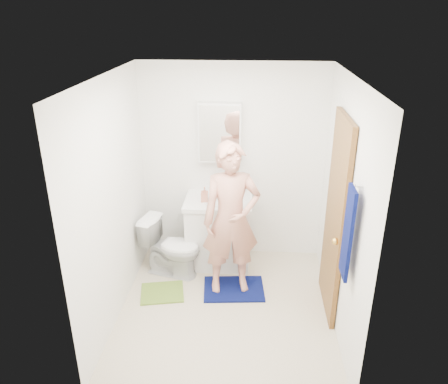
# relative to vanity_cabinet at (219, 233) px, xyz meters

# --- Properties ---
(floor) EXTENTS (2.20, 2.40, 0.02)m
(floor) POSITION_rel_vanity_cabinet_xyz_m (0.15, -0.91, -0.41)
(floor) COLOR beige
(floor) RESTS_ON ground
(ceiling) EXTENTS (2.20, 2.40, 0.02)m
(ceiling) POSITION_rel_vanity_cabinet_xyz_m (0.15, -0.91, 2.01)
(ceiling) COLOR white
(ceiling) RESTS_ON ground
(wall_back) EXTENTS (2.20, 0.02, 2.40)m
(wall_back) POSITION_rel_vanity_cabinet_xyz_m (0.15, 0.30, 0.80)
(wall_back) COLOR white
(wall_back) RESTS_ON ground
(wall_front) EXTENTS (2.20, 0.02, 2.40)m
(wall_front) POSITION_rel_vanity_cabinet_xyz_m (0.15, -2.12, 0.80)
(wall_front) COLOR white
(wall_front) RESTS_ON ground
(wall_left) EXTENTS (0.02, 2.40, 2.40)m
(wall_left) POSITION_rel_vanity_cabinet_xyz_m (-0.96, -0.91, 0.80)
(wall_left) COLOR white
(wall_left) RESTS_ON ground
(wall_right) EXTENTS (0.02, 2.40, 2.40)m
(wall_right) POSITION_rel_vanity_cabinet_xyz_m (1.26, -0.91, 0.80)
(wall_right) COLOR white
(wall_right) RESTS_ON ground
(vanity_cabinet) EXTENTS (0.75, 0.55, 0.80)m
(vanity_cabinet) POSITION_rel_vanity_cabinet_xyz_m (0.00, 0.00, 0.00)
(vanity_cabinet) COLOR white
(vanity_cabinet) RESTS_ON floor
(countertop) EXTENTS (0.79, 0.59, 0.05)m
(countertop) POSITION_rel_vanity_cabinet_xyz_m (0.00, 0.00, 0.43)
(countertop) COLOR white
(countertop) RESTS_ON vanity_cabinet
(sink_basin) EXTENTS (0.40, 0.40, 0.03)m
(sink_basin) POSITION_rel_vanity_cabinet_xyz_m (0.00, 0.00, 0.44)
(sink_basin) COLOR white
(sink_basin) RESTS_ON countertop
(faucet) EXTENTS (0.03, 0.03, 0.12)m
(faucet) POSITION_rel_vanity_cabinet_xyz_m (0.00, 0.18, 0.51)
(faucet) COLOR silver
(faucet) RESTS_ON countertop
(medicine_cabinet) EXTENTS (0.50, 0.12, 0.70)m
(medicine_cabinet) POSITION_rel_vanity_cabinet_xyz_m (0.00, 0.22, 1.20)
(medicine_cabinet) COLOR white
(medicine_cabinet) RESTS_ON wall_back
(mirror_panel) EXTENTS (0.46, 0.01, 0.66)m
(mirror_panel) POSITION_rel_vanity_cabinet_xyz_m (0.00, 0.16, 1.20)
(mirror_panel) COLOR white
(mirror_panel) RESTS_ON wall_back
(door) EXTENTS (0.05, 0.80, 2.05)m
(door) POSITION_rel_vanity_cabinet_xyz_m (1.22, -0.76, 0.62)
(door) COLOR brown
(door) RESTS_ON ground
(door_knob) EXTENTS (0.07, 0.07, 0.07)m
(door_knob) POSITION_rel_vanity_cabinet_xyz_m (1.18, -1.08, 0.55)
(door_knob) COLOR gold
(door_knob) RESTS_ON door
(towel) EXTENTS (0.03, 0.24, 0.80)m
(towel) POSITION_rel_vanity_cabinet_xyz_m (1.18, -1.48, 0.85)
(towel) COLOR #08104E
(towel) RESTS_ON wall_right
(towel_hook) EXTENTS (0.06, 0.02, 0.02)m
(towel_hook) POSITION_rel_vanity_cabinet_xyz_m (1.22, -1.48, 1.27)
(towel_hook) COLOR silver
(towel_hook) RESTS_ON wall_right
(toilet) EXTENTS (0.77, 0.56, 0.70)m
(toilet) POSITION_rel_vanity_cabinet_xyz_m (-0.53, -0.28, -0.05)
(toilet) COLOR white
(toilet) RESTS_ON floor
(bath_mat) EXTENTS (0.71, 0.54, 0.02)m
(bath_mat) POSITION_rel_vanity_cabinet_xyz_m (0.22, -0.58, -0.39)
(bath_mat) COLOR #08104E
(bath_mat) RESTS_ON floor
(green_rug) EXTENTS (0.54, 0.48, 0.02)m
(green_rug) POSITION_rel_vanity_cabinet_xyz_m (-0.58, -0.70, -0.39)
(green_rug) COLOR olive
(green_rug) RESTS_ON floor
(soap_dispenser) EXTENTS (0.08, 0.08, 0.18)m
(soap_dispenser) POSITION_rel_vanity_cabinet_xyz_m (-0.16, -0.06, 0.54)
(soap_dispenser) COLOR #C5775C
(soap_dispenser) RESTS_ON countertop
(toothbrush_cup) EXTENTS (0.15, 0.15, 0.10)m
(toothbrush_cup) POSITION_rel_vanity_cabinet_xyz_m (0.12, 0.07, 0.50)
(toothbrush_cup) COLOR #924393
(toothbrush_cup) RESTS_ON countertop
(man) EXTENTS (0.68, 0.52, 1.69)m
(man) POSITION_rel_vanity_cabinet_xyz_m (0.18, -0.55, 0.47)
(man) COLOR tan
(man) RESTS_ON bath_mat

